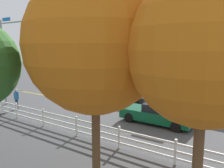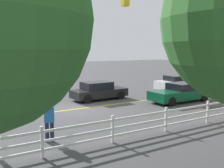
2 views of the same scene
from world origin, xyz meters
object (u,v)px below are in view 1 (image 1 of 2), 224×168
Objects in this scene: car_0 at (157,114)px; car_1 at (223,109)px; pedestrian at (16,98)px; tree_0 at (204,51)px; car_2 at (126,96)px; tree_3 at (95,44)px.

car_0 is 1.18× the size of car_1.
tree_0 is at bearing 90.76° from pedestrian.
tree_0 is (-9.27, 10.96, 4.26)m from car_2.
car_2 is at bearing -37.90° from car_0.
car_0 is at bearing -58.12° from tree_0.
tree_3 reaches higher than car_2.
tree_3 reaches higher than car_0.
tree_0 reaches higher than car_1.
car_2 is at bearing -176.62° from car_1.
car_1 is at bearing -102.89° from tree_3.
tree_3 is at bearing -99.51° from car_1.
car_2 is 9.24m from pedestrian.
tree_0 reaches higher than car_2.
pedestrian is 16.28m from tree_0.
car_1 is at bearing -2.06° from car_2.
pedestrian is at bearing -150.27° from car_1.
car_0 is 1.11× the size of car_2.
car_0 is at bearing -83.92° from tree_3.
tree_0 is (-1.14, 10.96, 4.25)m from car_1.
car_1 is 11.81m from tree_0.
tree_3 is at bearing 96.24° from car_0.
car_2 is 2.54× the size of pedestrian.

